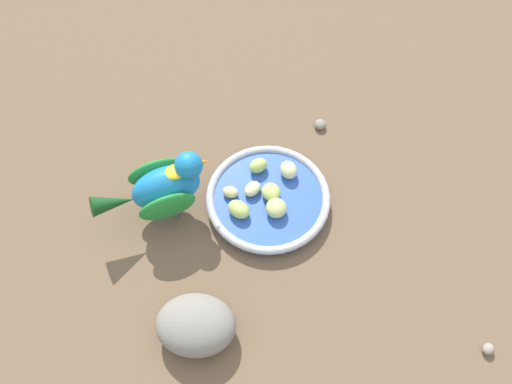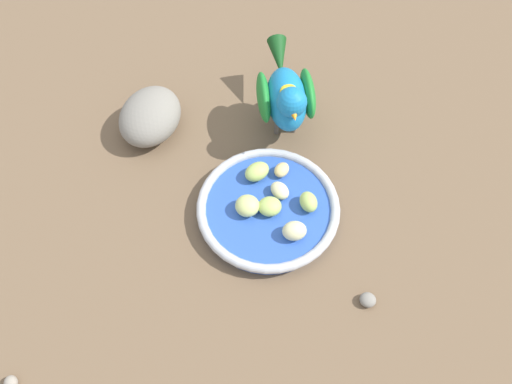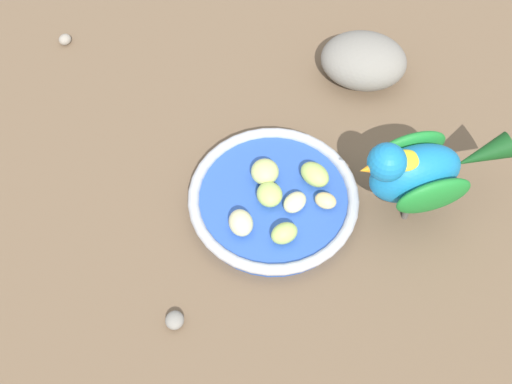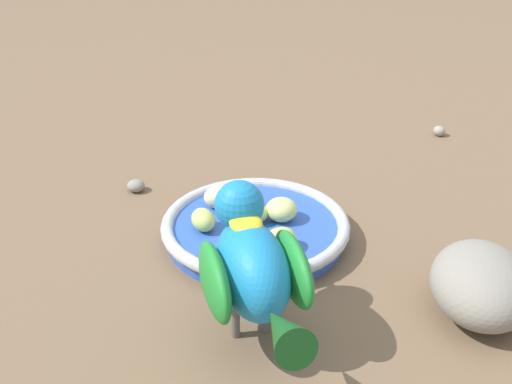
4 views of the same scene
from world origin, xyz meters
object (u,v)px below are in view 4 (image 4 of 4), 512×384
(apple_piece_3, at_px, (243,229))
(parrot, at_px, (253,267))
(pebble_1, at_px, (439,131))
(apple_piece_4, at_px, (219,197))
(apple_piece_6, at_px, (279,240))
(apple_piece_1, at_px, (281,209))
(apple_piece_2, at_px, (203,220))
(feeding_bowl, at_px, (255,228))
(apple_piece_5, at_px, (245,249))
(apple_piece_0, at_px, (253,213))
(rock_large, at_px, (481,284))
(pebble_0, at_px, (136,186))

(apple_piece_3, distance_m, parrot, 0.14)
(parrot, height_order, pebble_1, parrot)
(apple_piece_4, relative_size, apple_piece_6, 0.88)
(apple_piece_1, height_order, apple_piece_6, apple_piece_1)
(pebble_1, bearing_deg, apple_piece_2, 69.86)
(feeding_bowl, distance_m, parrot, 0.16)
(apple_piece_6, bearing_deg, apple_piece_5, 45.13)
(apple_piece_3, bearing_deg, apple_piece_1, -112.52)
(apple_piece_3, bearing_deg, apple_piece_0, -81.35)
(apple_piece_3, height_order, pebble_1, apple_piece_3)
(apple_piece_4, bearing_deg, apple_piece_5, 134.93)
(apple_piece_3, xyz_separation_m, rock_large, (-0.22, -0.01, 0.00))
(parrot, bearing_deg, apple_piece_2, 3.90)
(feeding_bowl, height_order, apple_piece_1, apple_piece_1)
(feeding_bowl, xyz_separation_m, parrot, (-0.07, 0.13, 0.06))
(apple_piece_4, bearing_deg, rock_large, 173.97)
(apple_piece_0, relative_size, rock_large, 0.29)
(apple_piece_5, distance_m, apple_piece_6, 0.03)
(apple_piece_0, bearing_deg, pebble_0, -8.48)
(apple_piece_3, xyz_separation_m, apple_piece_5, (-0.02, 0.03, -0.00))
(rock_large, bearing_deg, apple_piece_1, -9.84)
(pebble_1, bearing_deg, apple_piece_5, 78.50)
(apple_piece_0, xyz_separation_m, apple_piece_3, (-0.00, 0.03, -0.00))
(apple_piece_1, height_order, apple_piece_4, same)
(apple_piece_0, height_order, apple_piece_2, apple_piece_2)
(apple_piece_1, xyz_separation_m, apple_piece_4, (0.07, 0.01, -0.00))
(apple_piece_6, height_order, pebble_0, apple_piece_6)
(apple_piece_4, bearing_deg, pebble_1, -114.04)
(apple_piece_2, bearing_deg, apple_piece_4, -78.06)
(parrot, bearing_deg, apple_piece_1, -25.53)
(apple_piece_0, xyz_separation_m, rock_large, (-0.23, 0.02, 0.00))
(parrot, distance_m, pebble_1, 0.49)
(rock_large, xyz_separation_m, pebble_0, (0.40, -0.04, -0.02))
(apple_piece_4, height_order, parrot, parrot)
(apple_piece_4, bearing_deg, feeding_bowl, 164.74)
(feeding_bowl, relative_size, apple_piece_4, 6.10)
(apple_piece_1, bearing_deg, apple_piece_5, 88.80)
(apple_piece_4, xyz_separation_m, pebble_0, (0.12, -0.01, -0.02))
(feeding_bowl, relative_size, rock_large, 1.79)
(apple_piece_0, height_order, apple_piece_3, apple_piece_0)
(apple_piece_0, bearing_deg, apple_piece_5, 110.80)
(feeding_bowl, distance_m, apple_piece_6, 0.05)
(rock_large, distance_m, pebble_0, 0.40)
(apple_piece_5, bearing_deg, feeding_bowl, -72.19)
(apple_piece_3, distance_m, apple_piece_4, 0.06)
(feeding_bowl, relative_size, apple_piece_5, 7.87)
(apple_piece_2, bearing_deg, feeding_bowl, -141.41)
(feeding_bowl, relative_size, pebble_1, 11.44)
(apple_piece_6, relative_size, pebble_0, 1.74)
(apple_piece_1, relative_size, apple_piece_3, 1.11)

